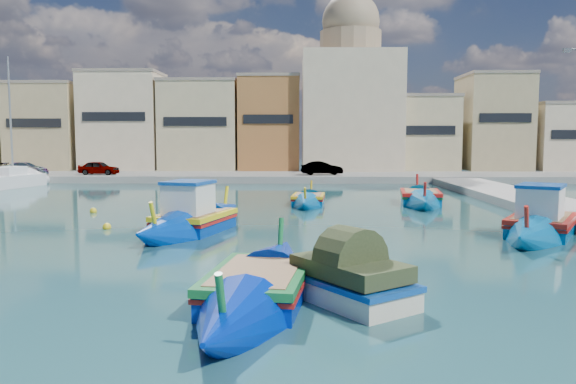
% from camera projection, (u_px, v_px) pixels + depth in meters
% --- Properties ---
extents(ground, '(160.00, 160.00, 0.00)m').
position_uv_depth(ground, '(175.00, 246.00, 20.33)').
color(ground, '#14383D').
rests_on(ground, ground).
extents(north_quay, '(80.00, 8.00, 0.60)m').
position_uv_depth(north_quay, '(250.00, 177.00, 52.15)').
color(north_quay, gray).
rests_on(north_quay, ground).
extents(north_townhouses, '(83.20, 7.87, 10.19)m').
position_uv_depth(north_townhouses, '(319.00, 128.00, 58.92)').
color(north_townhouses, tan).
rests_on(north_townhouses, ground).
extents(church_block, '(10.00, 10.00, 19.10)m').
position_uv_depth(church_block, '(350.00, 95.00, 59.18)').
color(church_block, beige).
rests_on(church_block, ground).
extents(parked_cars, '(30.83, 2.02, 1.23)m').
position_uv_depth(parked_cars, '(138.00, 168.00, 50.74)').
color(parked_cars, '#4C1919').
rests_on(parked_cars, north_quay).
extents(luzzu_turquoise_cabin, '(7.10, 9.71, 3.23)m').
position_uv_depth(luzzu_turquoise_cabin, '(541.00, 225.00, 22.60)').
color(luzzu_turquoise_cabin, '#005CA0').
rests_on(luzzu_turquoise_cabin, ground).
extents(luzzu_blue_cabin, '(4.77, 9.57, 3.30)m').
position_uv_depth(luzzu_blue_cabin, '(194.00, 222.00, 23.51)').
color(luzzu_blue_cabin, '#0035A6').
rests_on(luzzu_blue_cabin, ground).
extents(luzzu_cyan_mid, '(3.52, 9.46, 2.73)m').
position_uv_depth(luzzu_cyan_mid, '(420.00, 199.00, 33.49)').
color(luzzu_cyan_mid, '#0062A5').
rests_on(luzzu_cyan_mid, ground).
extents(luzzu_green, '(2.38, 6.97, 2.15)m').
position_uv_depth(luzzu_green, '(308.00, 201.00, 32.90)').
color(luzzu_green, '#00559A').
rests_on(luzzu_green, ground).
extents(luzzu_blue_south, '(3.35, 9.58, 2.71)m').
position_uv_depth(luzzu_blue_south, '(258.00, 290.00, 13.43)').
color(luzzu_blue_south, '#0023A6').
rests_on(luzzu_blue_south, ground).
extents(tender_near, '(3.28, 3.61, 1.58)m').
position_uv_depth(tender_near, '(350.00, 282.00, 13.33)').
color(tender_near, beige).
rests_on(tender_near, ground).
extents(yacht_north, '(4.17, 8.63, 11.10)m').
position_uv_depth(yacht_north, '(25.00, 180.00, 46.07)').
color(yacht_north, white).
rests_on(yacht_north, ground).
extents(mooring_buoys, '(23.07, 20.95, 0.36)m').
position_uv_depth(mooring_buoys, '(240.00, 223.00, 25.40)').
color(mooring_buoys, yellow).
rests_on(mooring_buoys, ground).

